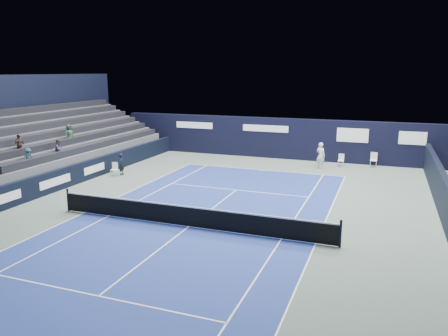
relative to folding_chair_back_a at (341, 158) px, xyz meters
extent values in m
plane|color=#526157|center=(-4.90, -13.13, -0.58)|extent=(48.00, 48.00, 0.00)
cube|color=navy|center=(-4.90, -15.13, -0.58)|extent=(10.97, 23.77, 0.01)
cube|color=black|center=(5.60, -9.13, 0.32)|extent=(0.30, 22.00, 1.80)
cube|color=white|center=(-0.01, -0.12, -0.18)|extent=(0.41, 0.39, 0.04)
cube|color=white|center=(0.00, 0.05, 0.06)|extent=(0.39, 0.05, 0.46)
cylinder|color=white|center=(0.17, 0.02, -0.38)|extent=(0.02, 0.02, 0.41)
cylinder|color=white|center=(-0.16, 0.04, -0.38)|extent=(0.02, 0.02, 0.41)
cylinder|color=white|center=(0.15, -0.29, -0.38)|extent=(0.02, 0.02, 0.41)
cylinder|color=white|center=(-0.18, -0.27, -0.38)|extent=(0.02, 0.02, 0.41)
cube|color=white|center=(0.00, 0.07, 0.14)|extent=(0.32, 0.09, 0.30)
cube|color=silver|center=(2.18, 0.43, -0.10)|extent=(0.47, 0.44, 0.04)
cube|color=silver|center=(2.18, 0.63, 0.18)|extent=(0.46, 0.04, 0.54)
cylinder|color=silver|center=(2.38, 0.61, -0.34)|extent=(0.03, 0.03, 0.48)
cylinder|color=silver|center=(1.98, 0.61, -0.34)|extent=(0.03, 0.03, 0.48)
cylinder|color=silver|center=(2.37, 0.24, -0.34)|extent=(0.03, 0.03, 0.48)
cylinder|color=silver|center=(1.98, 0.25, -0.34)|extent=(0.03, 0.03, 0.48)
cube|color=silver|center=(-13.38, -8.26, -0.17)|extent=(0.45, 0.44, 0.04)
cube|color=silver|center=(-13.41, -8.09, 0.07)|extent=(0.39, 0.10, 0.47)
cylinder|color=silver|center=(-13.24, -8.08, -0.38)|extent=(0.02, 0.02, 0.41)
cylinder|color=silver|center=(-13.57, -8.14, -0.38)|extent=(0.02, 0.02, 0.41)
cylinder|color=silver|center=(-13.19, -8.39, -0.38)|extent=(0.02, 0.02, 0.41)
cylinder|color=silver|center=(-13.52, -8.45, -0.38)|extent=(0.02, 0.02, 0.41)
imported|color=black|center=(-13.13, -7.74, 0.12)|extent=(0.44, 0.57, 1.42)
cube|color=white|center=(-4.90, -3.25, -0.57)|extent=(10.97, 0.06, 0.00)
cube|color=white|center=(0.59, -15.13, -0.57)|extent=(0.06, 23.77, 0.00)
cube|color=white|center=(-10.38, -15.13, -0.57)|extent=(0.06, 23.77, 0.00)
cube|color=white|center=(-0.78, -15.13, -0.57)|extent=(0.06, 23.77, 0.00)
cube|color=white|center=(-9.01, -15.13, -0.57)|extent=(0.06, 23.77, 0.00)
cube|color=white|center=(-4.90, -8.73, -0.57)|extent=(8.23, 0.06, 0.00)
cube|color=white|center=(-4.90, -21.53, -0.57)|extent=(8.23, 0.06, 0.00)
cube|color=white|center=(-4.90, -15.13, -0.57)|extent=(0.06, 12.80, 0.00)
cube|color=white|center=(-4.90, -3.40, -0.57)|extent=(0.06, 0.30, 0.00)
cylinder|color=black|center=(1.50, -15.13, -0.03)|extent=(0.10, 0.10, 1.10)
cylinder|color=black|center=(-11.30, -15.13, -0.03)|extent=(0.10, 0.10, 1.10)
cube|color=black|center=(-4.90, -15.13, -0.12)|extent=(12.80, 0.03, 0.86)
cube|color=white|center=(-4.90, -15.13, 0.33)|extent=(12.80, 0.05, 0.06)
cube|color=black|center=(-4.90, 1.37, 0.97)|extent=(26.00, 0.60, 3.10)
cube|color=silver|center=(-11.90, 1.05, 1.72)|extent=(3.20, 0.02, 0.50)
cube|color=silver|center=(-5.90, 1.05, 1.72)|extent=(3.60, 0.02, 0.50)
cube|color=silver|center=(0.60, 1.05, 1.52)|extent=(2.20, 0.02, 1.00)
cube|color=silver|center=(4.60, 1.05, 1.52)|extent=(1.80, 0.02, 0.90)
cube|color=black|center=(-14.40, -9.13, 0.02)|extent=(0.30, 22.00, 1.20)
cube|color=silver|center=(-14.23, -16.13, 0.02)|extent=(0.02, 2.00, 0.45)
cube|color=silver|center=(-14.23, -12.63, 0.02)|extent=(0.02, 2.40, 0.45)
cube|color=silver|center=(-14.23, -9.13, 0.02)|extent=(0.02, 2.00, 0.45)
cube|color=#525255|center=(-15.00, -8.13, 0.24)|extent=(0.90, 16.00, 1.65)
cube|color=#555457|center=(-15.90, -8.13, 0.47)|extent=(0.90, 16.00, 2.10)
cube|color=#4C4C4E|center=(-16.80, -8.13, 0.69)|extent=(0.90, 16.00, 2.55)
cube|color=#4A4A4C|center=(-17.70, -8.13, 0.92)|extent=(0.90, 16.00, 3.00)
cube|color=#4C4C4E|center=(-18.60, -8.13, 1.14)|extent=(0.90, 16.00, 3.45)
cube|color=#4A4A4C|center=(-19.50, -8.13, 1.37)|extent=(0.90, 16.00, 3.90)
cube|color=black|center=(-15.00, -8.13, 1.27)|extent=(0.63, 15.20, 0.40)
cube|color=black|center=(-15.90, -8.13, 1.72)|extent=(0.63, 15.20, 0.40)
cube|color=black|center=(-16.80, -8.13, 2.17)|extent=(0.63, 15.20, 0.40)
cube|color=black|center=(-17.70, -8.13, 2.62)|extent=(0.63, 15.20, 0.40)
cube|color=black|center=(-18.60, -8.13, 3.07)|extent=(0.63, 15.20, 0.40)
cube|color=black|center=(-19.50, -8.13, 3.52)|extent=(0.63, 15.20, 0.40)
cube|color=black|center=(-20.25, -8.13, 2.62)|extent=(0.60, 18.00, 6.40)
imported|color=#3C2F4F|center=(-15.00, -11.29, 1.61)|extent=(0.43, 0.54, 1.09)
imported|color=#28475D|center=(-15.00, -13.63, 1.55)|extent=(0.51, 0.70, 0.96)
imported|color=#48302B|center=(-15.90, -13.29, 2.10)|extent=(0.35, 0.71, 1.17)
imported|color=#29442D|center=(-15.90, -9.24, 2.14)|extent=(0.44, 0.63, 1.24)
imported|color=white|center=(-1.29, -1.22, 0.32)|extent=(0.78, 0.67, 1.81)
cylinder|color=black|center=(-1.44, -1.52, 0.47)|extent=(0.03, 0.29, 0.13)
torus|color=black|center=(-1.44, -1.77, 0.57)|extent=(0.30, 0.13, 0.29)
camera|label=1|loc=(2.83, -31.42, 6.05)|focal=35.00mm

